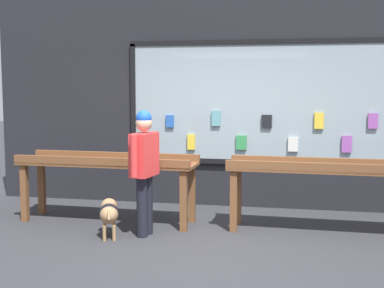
% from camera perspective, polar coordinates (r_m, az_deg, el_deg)
% --- Properties ---
extents(ground_plane, '(40.00, 40.00, 0.00)m').
position_cam_1_polar(ground_plane, '(6.43, 0.64, -11.09)').
color(ground_plane, '#2D2D33').
extents(shopfront_facade, '(7.69, 0.29, 3.52)m').
position_cam_1_polar(shopfront_facade, '(8.49, 4.22, 5.07)').
color(shopfront_facade, black).
rests_on(shopfront_facade, ground_plane).
extents(display_table_left, '(2.53, 0.71, 0.95)m').
position_cam_1_polar(display_table_left, '(7.59, -9.02, -2.54)').
color(display_table_left, brown).
rests_on(display_table_left, ground_plane).
extents(display_table_right, '(2.53, 0.62, 0.96)m').
position_cam_1_polar(display_table_right, '(7.12, 14.07, -3.23)').
color(display_table_right, brown).
rests_on(display_table_right, ground_plane).
extents(person_browsing, '(0.29, 0.64, 1.61)m').
position_cam_1_polar(person_browsing, '(6.80, -5.11, -2.10)').
color(person_browsing, black).
rests_on(person_browsing, ground_plane).
extents(small_dog, '(0.35, 0.56, 0.47)m').
position_cam_1_polar(small_dog, '(6.88, -8.85, -7.25)').
color(small_dog, '#99724C').
rests_on(small_dog, ground_plane).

